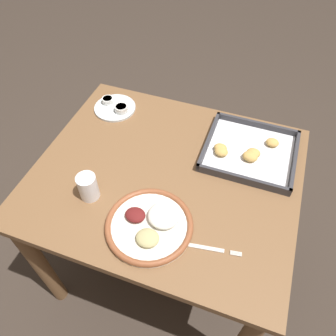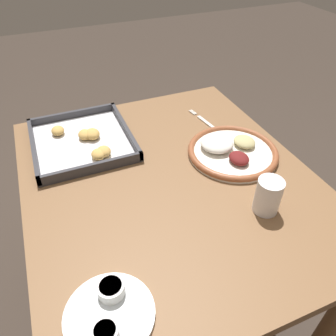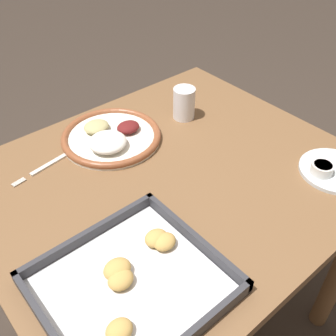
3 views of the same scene
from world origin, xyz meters
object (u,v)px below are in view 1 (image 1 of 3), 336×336
dinner_plate (150,224)px  fork (202,247)px  saucer_plate (115,107)px  drinking_cup (88,187)px  baking_tray (249,152)px

dinner_plate → fork: dinner_plate is taller
dinner_plate → saucer_plate: 0.60m
saucer_plate → drinking_cup: bearing=-75.0°
drinking_cup → dinner_plate: bearing=-10.0°
saucer_plate → drinking_cup: drinking_cup is taller
fork → saucer_plate: (-0.53, 0.50, 0.01)m
fork → baking_tray: (0.06, 0.43, 0.01)m
dinner_plate → drinking_cup: size_ratio=2.91×
baking_tray → drinking_cup: 0.60m
saucer_plate → baking_tray: size_ratio=0.53×
fork → saucer_plate: size_ratio=1.22×
fork → baking_tray: baking_tray is taller
fork → saucer_plate: bearing=128.1°
saucer_plate → baking_tray: 0.59m
fork → drinking_cup: bearing=163.4°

